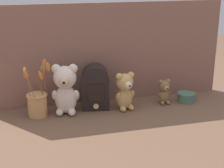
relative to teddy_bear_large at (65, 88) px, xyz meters
name	(u,v)px	position (x,y,z in m)	size (l,w,h in m)	color
ground_plane	(113,110)	(0.27, -0.02, -0.15)	(4.00, 4.00, 0.00)	brown
backdrop_wall	(106,53)	(0.27, 0.15, 0.15)	(1.51, 0.02, 0.61)	#845B4C
teddy_bear_large	(65,88)	(0.00, 0.00, 0.00)	(0.16, 0.15, 0.30)	beige
teddy_bear_medium	(125,90)	(0.35, -0.03, -0.03)	(0.13, 0.12, 0.23)	tan
teddy_bear_small	(164,91)	(0.61, 0.00, -0.07)	(0.08, 0.08, 0.16)	olive
flower_vase	(38,101)	(-0.16, 0.00, -0.06)	(0.16, 0.14, 0.33)	tan
vintage_radio	(95,86)	(0.18, 0.04, -0.02)	(0.18, 0.14, 0.27)	black
decorative_tin_tall	(186,97)	(0.76, -0.01, -0.13)	(0.11, 0.11, 0.06)	#47705B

